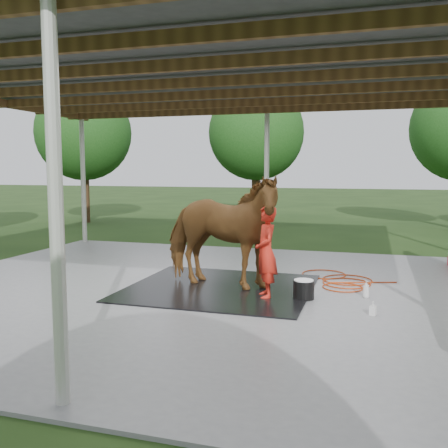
# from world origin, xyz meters

# --- Properties ---
(ground) EXTENTS (100.00, 100.00, 0.00)m
(ground) POSITION_xyz_m (0.00, 0.00, 0.00)
(ground) COLOR #1E3814
(concrete_slab) EXTENTS (12.00, 10.00, 0.05)m
(concrete_slab) POSITION_xyz_m (0.00, 0.00, 0.03)
(concrete_slab) COLOR slate
(concrete_slab) RESTS_ON ground
(pavilion_structure) EXTENTS (12.60, 10.60, 4.05)m
(pavilion_structure) POSITION_xyz_m (0.00, -0.00, 3.97)
(pavilion_structure) COLOR beige
(pavilion_structure) RESTS_ON ground
(tree_belt) EXTENTS (28.00, 28.00, 5.80)m
(tree_belt) POSITION_xyz_m (0.30, 0.90, 3.79)
(tree_belt) COLOR #382314
(tree_belt) RESTS_ON ground
(rubber_mat) EXTENTS (3.40, 3.18, 0.03)m
(rubber_mat) POSITION_xyz_m (0.08, 0.17, 0.06)
(rubber_mat) COLOR black
(rubber_mat) RESTS_ON concrete_slab
(horse) EXTENTS (2.65, 1.52, 2.11)m
(horse) POSITION_xyz_m (0.08, 0.17, 1.13)
(horse) COLOR brown
(horse) RESTS_ON rubber_mat
(handler) EXTENTS (0.58, 0.69, 1.62)m
(handler) POSITION_xyz_m (1.05, -0.23, 0.86)
(handler) COLOR red
(handler) RESTS_ON concrete_slab
(wash_bucket) EXTENTS (0.37, 0.37, 0.34)m
(wash_bucket) POSITION_xyz_m (1.70, -0.13, 0.22)
(wash_bucket) COLOR black
(wash_bucket) RESTS_ON concrete_slab
(soap_bottle_a) EXTENTS (0.16, 0.16, 0.30)m
(soap_bottle_a) POSITION_xyz_m (2.74, 0.27, 0.20)
(soap_bottle_a) COLOR silver
(soap_bottle_a) RESTS_ON concrete_slab
(soap_bottle_b) EXTENTS (0.12, 0.12, 0.22)m
(soap_bottle_b) POSITION_xyz_m (2.86, -0.81, 0.16)
(soap_bottle_b) COLOR #338CD8
(soap_bottle_b) RESTS_ON concrete_slab
(hose_coil) EXTENTS (1.93, 1.94, 0.02)m
(hose_coil) POSITION_xyz_m (2.22, 1.47, 0.06)
(hose_coil) COLOR #A0310B
(hose_coil) RESTS_ON concrete_slab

